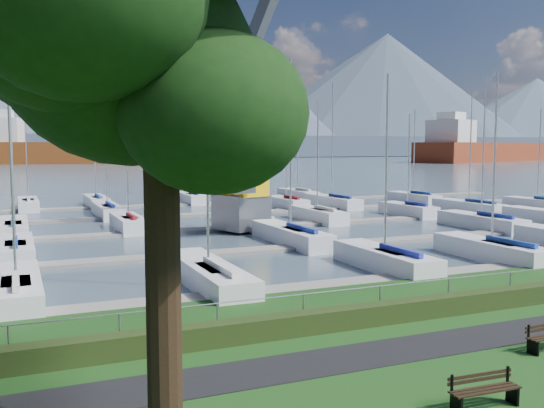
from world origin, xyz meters
TOP-DOWN VIEW (x-y plane):
  - path at (0.00, -3.00)m, footprint 160.00×2.00m
  - water at (0.00, 260.00)m, footprint 800.00×540.00m
  - hedge at (0.00, -0.40)m, footprint 80.00×0.70m
  - fence at (0.00, 0.00)m, footprint 80.00×0.04m
  - foothill at (0.00, 330.00)m, footprint 900.00×80.00m
  - mountains at (7.35, 404.62)m, footprint 1190.00×360.00m
  - docks at (0.00, 26.00)m, footprint 90.00×41.60m
  - bench_left at (-2.79, -7.10)m, footprint 1.82×0.51m
  - tree at (-10.68, -6.30)m, footprint 7.28×7.52m
  - crane at (3.34, 25.81)m, footprint 7.64×12.95m
  - cargo_ship_mid at (15.47, 214.00)m, footprint 107.13×38.22m
  - cargo_ship_east at (166.77, 179.24)m, footprint 87.29×46.86m
  - sailboat_fleet at (-1.79, 28.98)m, footprint 74.81×49.39m

SIDE VIEW (x-z plane):
  - water at x=0.00m, z-range -0.50..-0.30m
  - docks at x=0.00m, z-range -0.34..-0.09m
  - path at x=0.00m, z-range -0.01..0.03m
  - hedge at x=0.00m, z-range 0.00..0.70m
  - bench_left at x=-2.79m, z-range -0.01..0.84m
  - fence at x=0.00m, z-range 1.18..1.22m
  - cargo_ship_mid at x=15.47m, z-range -7.26..14.24m
  - cargo_ship_east at x=166.77m, z-range -7.07..14.43m
  - sailboat_fleet at x=-1.79m, z-range -1.26..11.87m
  - crane at x=3.34m, z-range -5.85..16.50m
  - foothill at x=0.00m, z-range 0.00..12.00m
  - tree at x=-10.68m, z-range 2.39..14.86m
  - mountains at x=7.35m, z-range -10.82..104.18m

